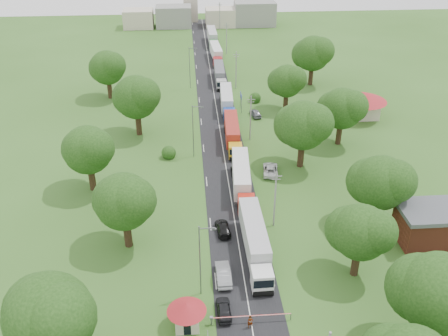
{
  "coord_description": "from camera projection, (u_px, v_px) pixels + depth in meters",
  "views": [
    {
      "loc": [
        -6.16,
        -64.91,
        43.13
      ],
      "look_at": [
        -0.77,
        5.08,
        3.0
      ],
      "focal_mm": 40.0,
      "sensor_mm": 36.0,
      "label": 1
    }
  ],
  "objects": [
    {
      "name": "truck_2",
      "position": [
        232.0,
        133.0,
        94.26
      ],
      "size": [
        2.94,
        14.47,
        4.0
      ],
      "color": "gold",
      "rests_on": "ground"
    },
    {
      "name": "pole_5",
      "position": [
        220.0,
        15.0,
        166.93
      ],
      "size": [
        1.6,
        0.24,
        9.0
      ],
      "color": "gray",
      "rests_on": "ground"
    },
    {
      "name": "car_verge_far",
      "position": [
        255.0,
        113.0,
        105.8
      ],
      "size": [
        2.44,
        4.49,
        1.45
      ],
      "primitive_type": "imported",
      "rotation": [
        0.0,
        0.0,
        3.32
      ],
      "color": "slate",
      "rests_on": "ground"
    },
    {
      "name": "pedestrian_booth",
      "position": [
        193.0,
        306.0,
        57.23
      ],
      "size": [
        0.93,
        1.06,
        1.84
      ],
      "primitive_type": "imported",
      "rotation": [
        0.0,
        0.0,
        -1.26
      ],
      "color": "gray",
      "rests_on": "ground"
    },
    {
      "name": "truck_3",
      "position": [
        227.0,
        101.0,
        108.16
      ],
      "size": [
        2.95,
        14.28,
        3.95
      ],
      "color": "#19409B",
      "rests_on": "ground"
    },
    {
      "name": "house_cream",
      "position": [
        361.0,
        101.0,
        104.16
      ],
      "size": [
        10.08,
        10.08,
        5.8
      ],
      "color": "beige",
      "rests_on": "ground"
    },
    {
      "name": "car_lane_front",
      "position": [
        224.0,
        309.0,
        57.11
      ],
      "size": [
        1.75,
        4.16,
        1.41
      ],
      "primitive_type": "imported",
      "rotation": [
        0.0,
        0.0,
        3.16
      ],
      "color": "black",
      "rests_on": "ground"
    },
    {
      "name": "tree_13",
      "position": [
        107.0,
        67.0,
        111.9
      ],
      "size": [
        8.8,
        8.8,
        11.07
      ],
      "color": "#382616",
      "rests_on": "ground"
    },
    {
      "name": "truck_5",
      "position": [
        216.0,
        53.0,
        138.61
      ],
      "size": [
        3.01,
        14.12,
        3.9
      ],
      "color": "maroon",
      "rests_on": "ground"
    },
    {
      "name": "tree_1",
      "position": [
        439.0,
        292.0,
        49.48
      ],
      "size": [
        9.6,
        9.6,
        12.05
      ],
      "color": "#382616",
      "rests_on": "ground"
    },
    {
      "name": "truck_4",
      "position": [
        219.0,
        74.0,
        123.68
      ],
      "size": [
        2.59,
        13.53,
        3.75
      ],
      "color": "#B0B0B0",
      "rests_on": "ground"
    },
    {
      "name": "tree_7",
      "position": [
        313.0,
        53.0,
        119.13
      ],
      "size": [
        9.6,
        9.6,
        12.05
      ],
      "color": "#382616",
      "rests_on": "ground"
    },
    {
      "name": "boom_barrier",
      "position": [
        239.0,
        317.0,
        55.83
      ],
      "size": [
        9.22,
        0.35,
        1.18
      ],
      "color": "slate",
      "rests_on": "ground"
    },
    {
      "name": "road",
      "position": [
        222.0,
        143.0,
        95.31
      ],
      "size": [
        8.0,
        200.0,
        0.04
      ],
      "primitive_type": "cube",
      "color": "black",
      "rests_on": "ground"
    },
    {
      "name": "pole_4",
      "position": [
        227.0,
        38.0,
        142.69
      ],
      "size": [
        1.6,
        0.24,
        9.0
      ],
      "color": "gray",
      "rests_on": "ground"
    },
    {
      "name": "truck_1",
      "position": [
        242.0,
        179.0,
        79.44
      ],
      "size": [
        3.4,
        15.21,
        4.2
      ],
      "color": "red",
      "rests_on": "ground"
    },
    {
      "name": "tree_12",
      "position": [
        136.0,
        97.0,
        94.82
      ],
      "size": [
        9.6,
        9.6,
        12.05
      ],
      "color": "#382616",
      "rests_on": "ground"
    },
    {
      "name": "info_sign",
      "position": [
        241.0,
        98.0,
        107.15
      ],
      "size": [
        0.12,
        3.1,
        4.1
      ],
      "color": "slate",
      "rests_on": "ground"
    },
    {
      "name": "pole_2",
      "position": [
        251.0,
        117.0,
        94.22
      ],
      "size": [
        1.6,
        0.24,
        9.0
      ],
      "color": "gray",
      "rests_on": "ground"
    },
    {
      "name": "pole_1",
      "position": [
        275.0,
        198.0,
        69.98
      ],
      "size": [
        1.6,
        0.24,
        9.0
      ],
      "color": "gray",
      "rests_on": "ground"
    },
    {
      "name": "tree_5",
      "position": [
        342.0,
        108.0,
        91.6
      ],
      "size": [
        8.8,
        8.8,
        11.07
      ],
      "color": "#382616",
      "rests_on": "ground"
    },
    {
      "name": "truck_6",
      "position": [
        212.0,
        37.0,
        153.12
      ],
      "size": [
        2.67,
        14.58,
        4.04
      ],
      "color": "#296F30",
      "rests_on": "ground"
    },
    {
      "name": "tree_9",
      "position": [
        49.0,
        314.0,
        46.95
      ],
      "size": [
        9.6,
        9.6,
        12.05
      ],
      "color": "#382616",
      "rests_on": "ground"
    },
    {
      "name": "church",
      "position": [
        191.0,
        6.0,
        177.19
      ],
      "size": [
        5.0,
        5.0,
        12.3
      ],
      "color": "beige",
      "rests_on": "ground"
    },
    {
      "name": "tree_3",
      "position": [
        381.0,
        182.0,
        68.96
      ],
      "size": [
        8.8,
        8.8,
        11.07
      ],
      "color": "#382616",
      "rests_on": "ground"
    },
    {
      "name": "car_lane_rear",
      "position": [
        223.0,
        228.0,
        70.64
      ],
      "size": [
        2.27,
        4.75,
        1.33
      ],
      "primitive_type": "imported",
      "rotation": [
        0.0,
        0.0,
        3.23
      ],
      "color": "black",
      "rests_on": "ground"
    },
    {
      "name": "lamp_1",
      "position": [
        194.0,
        129.0,
        87.87
      ],
      "size": [
        2.03,
        0.22,
        10.0
      ],
      "color": "slate",
      "rests_on": "ground"
    },
    {
      "name": "lamp_2",
      "position": [
        190.0,
        66.0,
        118.17
      ],
      "size": [
        2.03,
        0.22,
        10.0
      ],
      "color": "slate",
      "rests_on": "ground"
    },
    {
      "name": "tree_10",
      "position": [
        124.0,
        201.0,
        64.89
      ],
      "size": [
        8.8,
        8.8,
        11.07
      ],
      "color": "#382616",
      "rests_on": "ground"
    },
    {
      "name": "guard_booth",
      "position": [
        187.0,
        312.0,
        54.8
      ],
      "size": [
        4.4,
        4.4,
        3.45
      ],
      "color": "beige",
      "rests_on": "ground"
    },
    {
      "name": "ground",
      "position": [
        231.0,
        200.0,
        78.0
      ],
      "size": [
        260.0,
        260.0,
        0.0
      ],
      "primitive_type": "plane",
      "color": "#30571D",
      "rests_on": "ground"
    },
    {
      "name": "lamp_0",
      "position": [
        201.0,
        258.0,
        57.58
      ],
      "size": [
        2.03,
        0.22,
        10.0
      ],
      "color": "slate",
      "rests_on": "ground"
    },
    {
      "name": "pedestrian_near",
      "position": [
        250.0,
        322.0,
        55.23
      ],
      "size": [
        0.62,
        0.41,
        1.7
      ],
      "primitive_type": "imported",
      "rotation": [
        0.0,
        0.0,
        -0.01
      ],
      "color": "gray",
      "rests_on": "ground"
    },
    {
      "name": "house_brick",
      "position": [
        429.0,
        225.0,
        68.03
      ],
      "size": [
        8.6,
        6.6,
        5.2
      ],
      "color": "maroon",
      "rests_on": "ground"
    },
    {
      "name": "car_verge_near",
      "position": [
        271.0,
        169.0,
        84.97
      ],
      "size": [
        3.19,
        5.65,
        1.49
      ],
      "primitive_type": "imported",
      "rotation": [
        0.0,
        0.0,
        3.0
      ],
      "color": "white",
      "rests_on": "ground"
    },
    {
      "name": "tree_2",
      "position": [
        360.0,
        231.0,
        60.2
      ],
      "size": [
        8.0,
        8.0,
        10.1
      ],
      "color": "#382616",
      "rests_on": "ground"
    },
    {
      "name": "distant_town",
      "position": [
        205.0,
        16.0,
        171.53
      ],
      "size": [
        52.0,
        8.0,
        8.0
      ],
      "color": "gray",
      "rests_on": "ground"
    },
    {
      "name": "car_lane_mid",
      "position": [
        223.0,
        274.0,
        62.11
      ],
      "size": [
        1.9,
        5.09,
        1.66
      ],
      "primitive_type": "imported",
      "rotation": [
        0.0,
        0.0,
        3.17
      ],
      "color": "gray",
      "rests_on": "ground"
    },
    {
      "name": "tree_11",
      "position": [
        88.0,
        149.0,
        77.41
      ],
      "size": [
        8.8,
        8.8,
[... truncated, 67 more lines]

